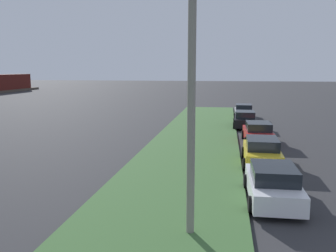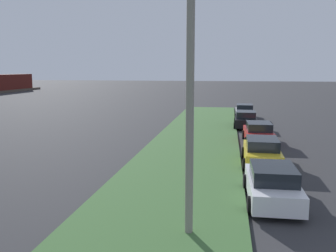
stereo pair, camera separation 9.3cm
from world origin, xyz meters
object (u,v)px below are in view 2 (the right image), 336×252
(parked_car_yellow, at_px, (262,152))
(streetlight, at_px, (202,93))
(parked_car_black, at_px, (246,120))
(parked_car_white, at_px, (272,184))
(parked_car_red, at_px, (258,133))
(parked_car_silver, at_px, (244,111))

(parked_car_yellow, distance_m, streetlight, 9.99)
(parked_car_yellow, relative_size, parked_car_black, 0.99)
(parked_car_white, xyz_separation_m, parked_car_red, (11.52, -0.38, 0.00))
(parked_car_black, height_order, streetlight, streetlight)
(parked_car_red, distance_m, streetlight, 15.54)
(parked_car_yellow, height_order, parked_car_red, same)
(parked_car_white, relative_size, parked_car_black, 0.99)
(parked_car_yellow, relative_size, parked_car_red, 1.00)
(parked_car_yellow, xyz_separation_m, streetlight, (-8.93, 2.59, 3.67))
(parked_car_black, bearing_deg, streetlight, 175.50)
(parked_car_red, xyz_separation_m, parked_car_black, (6.67, 0.57, 0.00))
(parked_car_black, xyz_separation_m, streetlight, (-21.49, 2.31, 3.67))
(parked_car_black, distance_m, parked_car_silver, 6.36)
(parked_car_white, height_order, parked_car_yellow, same)
(streetlight, bearing_deg, parked_car_black, -6.14)
(parked_car_white, bearing_deg, parked_car_silver, -0.67)
(streetlight, bearing_deg, parked_car_yellow, -16.19)
(parked_car_white, xyz_separation_m, parked_car_silver, (24.54, 0.04, 0.00))
(parked_car_yellow, xyz_separation_m, parked_car_red, (5.90, -0.28, 0.00))
(parked_car_red, distance_m, parked_car_silver, 13.03)
(parked_car_yellow, distance_m, parked_car_black, 12.57)
(parked_car_black, height_order, parked_car_silver, same)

